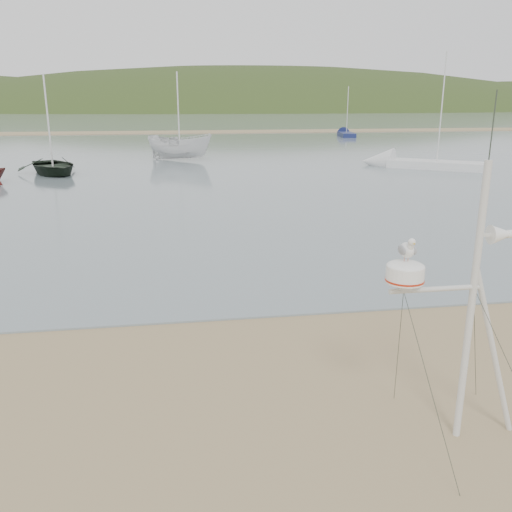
{
  "coord_description": "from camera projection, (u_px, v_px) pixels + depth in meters",
  "views": [
    {
      "loc": [
        0.78,
        -6.46,
        4.45
      ],
      "look_at": [
        1.95,
        1.0,
        2.26
      ],
      "focal_mm": 38.0,
      "sensor_mm": 36.0,
      "label": 1
    }
  ],
  "objects": [
    {
      "name": "sailboat_white_near",
      "position": [
        401.0,
        163.0,
        36.45
      ],
      "size": [
        7.73,
        6.31,
        8.01
      ],
      "color": "silver",
      "rests_on": "ground"
    },
    {
      "name": "boat_white",
      "position": [
        179.0,
        125.0,
        39.74
      ],
      "size": [
        2.63,
        2.6,
        5.14
      ],
      "primitive_type": "imported",
      "rotation": [
        0.0,
        0.0,
        1.12
      ],
      "color": "silver",
      "rests_on": "water"
    },
    {
      "name": "ground",
      "position": [
        124.0,
        445.0,
        7.25
      ],
      "size": [
        560.0,
        560.0,
        0.0
      ],
      "primitive_type": "plane",
      "color": "#8B7450",
      "rests_on": "ground"
    },
    {
      "name": "boat_dark",
      "position": [
        49.0,
        133.0,
        32.22
      ],
      "size": [
        3.57,
        2.39,
        4.86
      ],
      "primitive_type": "imported",
      "rotation": [
        0.0,
        0.0,
        0.44
      ],
      "color": "black",
      "rests_on": "water"
    },
    {
      "name": "sailboat_blue_far",
      "position": [
        344.0,
        134.0,
        67.19
      ],
      "size": [
        2.47,
        6.54,
        6.36
      ],
      "color": "#161E4D",
      "rests_on": "ground"
    },
    {
      "name": "sandbar",
      "position": [
        163.0,
        132.0,
        73.62
      ],
      "size": [
        560.0,
        7.0,
        0.07
      ],
      "primitive_type": "cube",
      "color": "#8B7450",
      "rests_on": "water"
    },
    {
      "name": "mast_rig",
      "position": [
        463.0,
        364.0,
        7.11
      ],
      "size": [
        2.02,
        2.16,
        4.57
      ],
      "color": "silver",
      "rests_on": "ground"
    },
    {
      "name": "hill_ridge",
      "position": [
        210.0,
        156.0,
        238.41
      ],
      "size": [
        620.0,
        180.0,
        80.0
      ],
      "color": "#263616",
      "rests_on": "ground"
    },
    {
      "name": "far_cottages",
      "position": [
        174.0,
        100.0,
        192.48
      ],
      "size": [
        294.4,
        6.3,
        8.0
      ],
      "color": "beige",
      "rests_on": "ground"
    },
    {
      "name": "water",
      "position": [
        165.0,
        118.0,
        132.44
      ],
      "size": [
        560.0,
        256.0,
        0.04
      ],
      "primitive_type": "cube",
      "color": "slate",
      "rests_on": "ground"
    }
  ]
}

